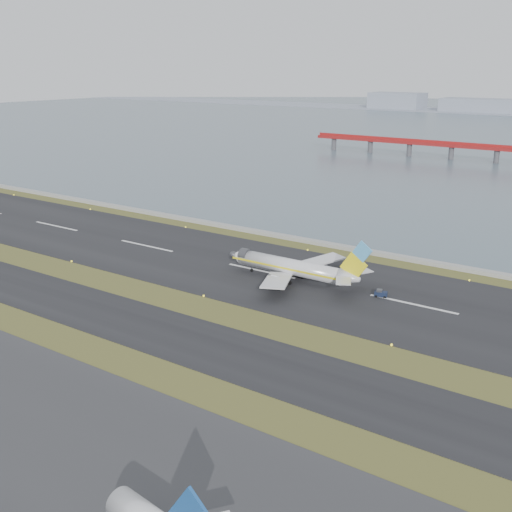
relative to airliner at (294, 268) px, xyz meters
The scene contains 6 objects.
ground 30.38m from the airliner, 111.14° to the right, with size 1000.00×1000.00×0.00m, color #3A4D1B.
taxiway_strip 41.74m from the airliner, 105.17° to the right, with size 1000.00×18.00×0.10m, color black.
runway_strip 11.56m from the airliner, behind, with size 1000.00×45.00×0.10m, color black.
seawall 33.79m from the airliner, 108.87° to the left, with size 1000.00×2.50×1.00m, color gray.
airliner is the anchor object (origin of this frame).
pushback_tug 21.65m from the airliner, ahead, with size 3.08×2.29×1.76m.
Camera 1 is at (87.30, -95.29, 49.90)m, focal length 45.00 mm.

